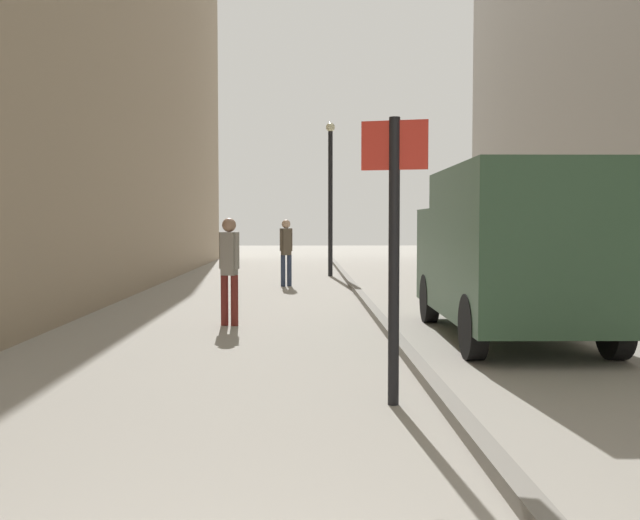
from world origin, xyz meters
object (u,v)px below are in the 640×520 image
delivery_van (510,249)px  street_sign_post (394,235)px  pedestrian_mid_block (286,248)px  lamp_post (330,189)px  pedestrian_main_foreground (229,264)px

delivery_van → street_sign_post: size_ratio=1.88×
delivery_van → street_sign_post: (-2.12, -3.73, 0.26)m
pedestrian_mid_block → lamp_post: bearing=-131.4°
delivery_van → lamp_post: bearing=100.5°
pedestrian_mid_block → street_sign_post: (1.26, -12.43, 0.54)m
street_sign_post → lamp_post: bearing=-74.4°
delivery_van → street_sign_post: 4.30m
street_sign_post → lamp_post: lamp_post is taller
pedestrian_main_foreground → pedestrian_mid_block: (0.75, 7.27, 0.01)m
lamp_post → pedestrian_mid_block: bearing=-109.7°
pedestrian_main_foreground → street_sign_post: 5.56m
pedestrian_mid_block → pedestrian_main_foreground: bearing=62.4°
pedestrian_main_foreground → lamp_post: size_ratio=0.36×
lamp_post → street_sign_post: bearing=-90.1°
street_sign_post → lamp_post: size_ratio=0.55×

